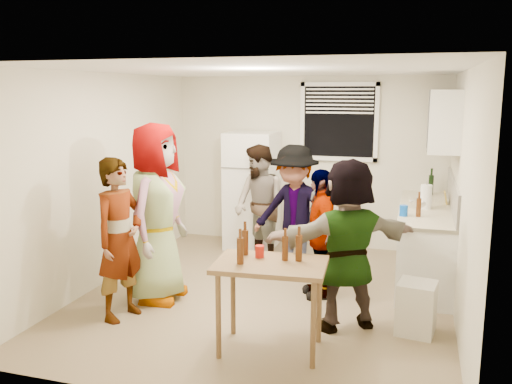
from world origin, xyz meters
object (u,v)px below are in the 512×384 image
(serving_table, at_px, (270,349))
(guest_back_left, at_px, (259,263))
(guest_grey, at_px, (159,298))
(kettle, at_px, (423,208))
(beer_bottle_counter, at_px, (418,217))
(guest_black, at_px, (319,295))
(wine_bottle, at_px, (430,195))
(guest_stripe, at_px, (124,316))
(guest_back_right, at_px, (293,277))
(blue_cup, at_px, (403,216))
(guest_orange, at_px, (345,326))
(refrigerator, at_px, (252,190))
(red_cup, at_px, (260,257))
(beer_bottle_table, at_px, (285,260))
(trash_bin, at_px, (416,308))

(serving_table, relative_size, guest_back_left, 0.60)
(guest_grey, bearing_deg, kettle, -63.34)
(beer_bottle_counter, xyz_separation_m, serving_table, (-1.22, -1.81, -0.90))
(kettle, bearing_deg, beer_bottle_counter, -93.42)
(guest_black, bearing_deg, beer_bottle_counter, 86.91)
(wine_bottle, distance_m, guest_stripe, 4.32)
(wine_bottle, xyz_separation_m, guest_grey, (-2.88, -2.41, -0.90))
(serving_table, distance_m, guest_back_right, 1.96)
(beer_bottle_counter, height_order, guest_stripe, beer_bottle_counter)
(beer_bottle_counter, height_order, guest_grey, beer_bottle_counter)
(guest_stripe, bearing_deg, blue_cup, -46.59)
(wine_bottle, xyz_separation_m, guest_orange, (-0.79, -2.54, -0.90))
(serving_table, height_order, guest_stripe, serving_table)
(refrigerator, height_order, red_cup, refrigerator)
(beer_bottle_table, bearing_deg, red_cup, 176.10)
(trash_bin, height_order, red_cup, red_cup)
(wine_bottle, relative_size, guest_grey, 0.14)
(serving_table, distance_m, guest_back_left, 2.48)
(kettle, height_order, wine_bottle, wine_bottle)
(kettle, distance_m, guest_black, 1.65)
(guest_black, bearing_deg, wine_bottle, 123.29)
(serving_table, bearing_deg, guest_stripe, 170.95)
(trash_bin, distance_m, beer_bottle_table, 1.42)
(beer_bottle_counter, xyz_separation_m, blue_cup, (-0.16, -0.01, -0.00))
(wine_bottle, distance_m, blue_cup, 1.46)
(beer_bottle_table, distance_m, guest_back_right, 2.05)
(guest_stripe, bearing_deg, trash_bin, -67.08)
(guest_back_right, bearing_deg, guest_orange, -43.80)
(trash_bin, distance_m, guest_orange, 0.71)
(red_cup, height_order, guest_back_right, red_cup)
(trash_bin, bearing_deg, guest_black, 146.75)
(guest_stripe, relative_size, guest_back_right, 1.00)
(trash_bin, bearing_deg, serving_table, -149.51)
(kettle, relative_size, guest_orange, 0.13)
(guest_orange, bearing_deg, beer_bottle_table, 19.95)
(guest_grey, relative_size, guest_back_left, 1.23)
(wine_bottle, relative_size, beer_bottle_counter, 1.27)
(beer_bottle_table, height_order, guest_orange, beer_bottle_table)
(trash_bin, distance_m, guest_grey, 2.77)
(serving_table, distance_m, guest_orange, 0.90)
(kettle, height_order, guest_stripe, kettle)
(kettle, bearing_deg, trash_bin, -88.22)
(wine_bottle, distance_m, beer_bottle_table, 3.38)
(guest_back_left, bearing_deg, serving_table, -31.52)
(beer_bottle_counter, relative_size, serving_table, 0.22)
(guest_black, bearing_deg, kettle, 104.63)
(blue_cup, distance_m, guest_stripe, 3.24)
(blue_cup, distance_m, guest_back_left, 2.13)
(trash_bin, xyz_separation_m, guest_orange, (-0.67, -0.04, -0.25))
(kettle, xyz_separation_m, red_cup, (-1.40, -2.16, -0.08))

